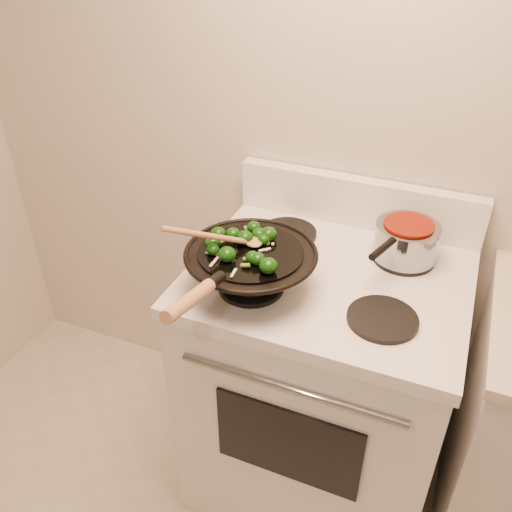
% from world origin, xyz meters
% --- Properties ---
extents(stove, '(0.78, 0.67, 1.08)m').
position_xyz_m(stove, '(-0.27, 1.17, 0.47)').
color(stove, white).
rests_on(stove, ground).
extents(wok, '(0.35, 0.59, 0.21)m').
position_xyz_m(wok, '(-0.45, 1.02, 0.99)').
color(wok, black).
rests_on(wok, stove).
extents(stirfry, '(0.22, 0.24, 0.04)m').
position_xyz_m(stirfry, '(-0.47, 1.02, 1.06)').
color(stirfry, '#0D3808').
rests_on(stirfry, wok).
extents(wooden_spoon, '(0.21, 0.22, 0.12)m').
position_xyz_m(wooden_spoon, '(-0.51, 1.00, 1.08)').
color(wooden_spoon, '#B07445').
rests_on(wooden_spoon, wok).
extents(saucepan, '(0.18, 0.29, 0.11)m').
position_xyz_m(saucepan, '(-0.09, 1.32, 0.99)').
color(saucepan, gray).
rests_on(saucepan, stove).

